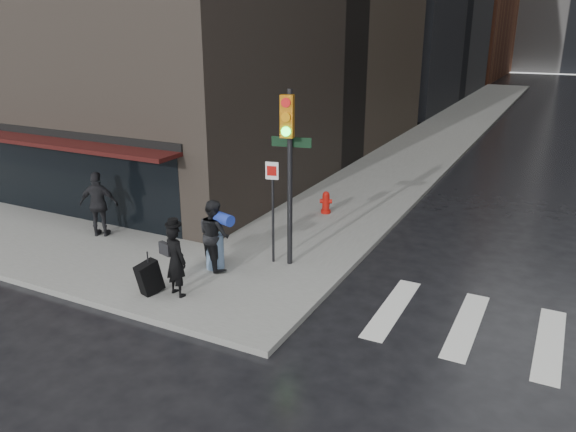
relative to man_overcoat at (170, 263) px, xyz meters
name	(u,v)px	position (x,y,z in m)	size (l,w,h in m)	color
ground	(234,294)	(1.09, 0.90, -0.92)	(140.00, 140.00, 0.00)	black
sidewalk_left	(460,122)	(1.09, 27.90, -0.85)	(4.00, 50.00, 0.15)	slate
storefront	(71,168)	(-5.91, 2.80, 0.90)	(8.40, 1.11, 2.83)	black
man_overcoat	(170,263)	(0.00, 0.00, 0.00)	(1.15, 0.87, 1.85)	black
man_jeans	(214,234)	(0.05, 1.69, 0.12)	(1.21, 1.11, 1.79)	black
man_greycoat	(99,204)	(-4.19, 2.10, 0.18)	(1.20, 0.86, 1.90)	black
traffic_light	(287,156)	(1.58, 2.67, 2.07)	(1.08, 0.59, 4.41)	black
fire_hydrant	(326,203)	(0.80, 6.94, -0.45)	(0.42, 0.32, 0.73)	#A7110A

